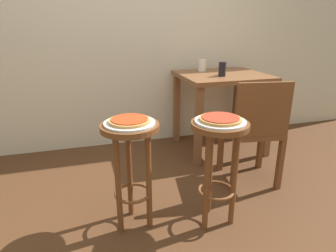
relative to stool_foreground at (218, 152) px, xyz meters
name	(u,v)px	position (x,y,z in m)	size (l,w,h in m)	color
ground_plane	(178,238)	(-0.28, -0.09, -0.50)	(6.00, 6.00, 0.00)	#4C2D19
stool_foreground	(218,152)	(0.00, 0.00, 0.00)	(0.34, 0.34, 0.69)	brown
serving_plate_foreground	(220,121)	(0.00, 0.00, 0.20)	(0.30, 0.30, 0.01)	silver
pizza_foreground	(220,119)	(0.00, 0.00, 0.21)	(0.25, 0.25, 0.02)	#B78442
stool_middle	(131,154)	(-0.51, 0.12, 0.00)	(0.34, 0.34, 0.69)	brown
serving_plate_middle	(130,123)	(-0.51, 0.12, 0.20)	(0.30, 0.30, 0.01)	silver
pizza_middle	(130,120)	(-0.51, 0.12, 0.21)	(0.24, 0.24, 0.02)	tan
dining_table	(221,88)	(0.55, 1.10, 0.14)	(0.81, 0.72, 0.77)	brown
cup_near_edge	(222,69)	(0.48, 0.97, 0.34)	(0.07, 0.07, 0.13)	black
cup_far_edge	(202,65)	(0.42, 1.30, 0.33)	(0.08, 0.08, 0.12)	silver
condiment_shaker	(222,71)	(0.51, 1.03, 0.31)	(0.04, 0.04, 0.08)	white
wooden_chair	(255,129)	(0.49, 0.37, -0.03)	(0.46, 0.46, 0.85)	brown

